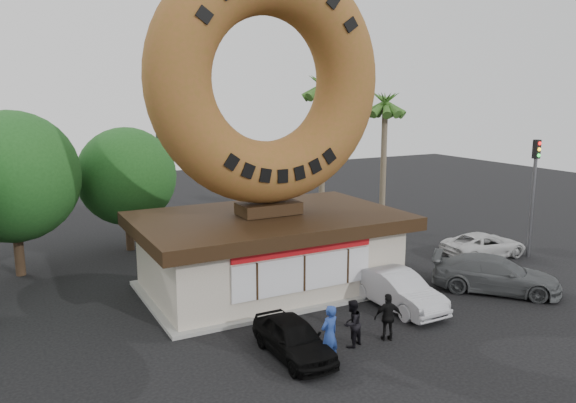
% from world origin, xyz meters
% --- Properties ---
extents(ground, '(90.00, 90.00, 0.00)m').
position_xyz_m(ground, '(0.00, 0.00, 0.00)').
color(ground, black).
rests_on(ground, ground).
extents(donut_shop, '(11.20, 7.20, 3.80)m').
position_xyz_m(donut_shop, '(0.00, 5.98, 1.77)').
color(donut_shop, beige).
rests_on(donut_shop, ground).
extents(giant_donut, '(10.20, 2.60, 10.20)m').
position_xyz_m(giant_donut, '(0.00, 6.00, 8.90)').
color(giant_donut, brown).
rests_on(giant_donut, donut_shop).
extents(tree_west, '(6.00, 6.00, 7.65)m').
position_xyz_m(tree_west, '(-9.50, 13.00, 4.64)').
color(tree_west, '#473321').
rests_on(tree_west, ground).
extents(tree_mid, '(5.20, 5.20, 6.63)m').
position_xyz_m(tree_mid, '(-4.00, 15.00, 4.02)').
color(tree_mid, '#473321').
rests_on(tree_mid, ground).
extents(palm_near, '(2.60, 2.60, 9.75)m').
position_xyz_m(palm_near, '(7.50, 14.00, 8.41)').
color(palm_near, '#726651').
rests_on(palm_near, ground).
extents(palm_far, '(2.60, 2.60, 8.75)m').
position_xyz_m(palm_far, '(11.00, 12.50, 7.48)').
color(palm_far, '#726651').
rests_on(palm_far, ground).
extents(street_lamp, '(2.11, 0.20, 8.00)m').
position_xyz_m(street_lamp, '(-1.86, 16.00, 4.48)').
color(street_lamp, '#59595E').
rests_on(street_lamp, ground).
extents(traffic_signal, '(0.30, 0.38, 6.07)m').
position_xyz_m(traffic_signal, '(14.00, 3.99, 3.87)').
color(traffic_signal, '#59595E').
rests_on(traffic_signal, ground).
extents(person_left, '(0.79, 0.63, 1.91)m').
position_xyz_m(person_left, '(-1.39, -1.14, 0.96)').
color(person_left, navy).
rests_on(person_left, ground).
extents(person_center, '(0.96, 0.87, 1.63)m').
position_xyz_m(person_center, '(-0.09, -0.48, 0.81)').
color(person_center, black).
rests_on(person_center, ground).
extents(person_right, '(1.06, 0.72, 1.67)m').
position_xyz_m(person_right, '(1.28, -0.66, 0.83)').
color(person_right, black).
rests_on(person_right, ground).
extents(car_black, '(1.52, 3.74, 1.27)m').
position_xyz_m(car_black, '(-2.16, -0.22, 0.64)').
color(car_black, black).
rests_on(car_black, ground).
extents(car_silver, '(1.69, 4.50, 1.47)m').
position_xyz_m(car_silver, '(3.47, 1.57, 0.73)').
color(car_silver, '#B0B0B5').
rests_on(car_silver, ground).
extents(car_grey, '(5.11, 5.29, 1.52)m').
position_xyz_m(car_grey, '(8.35, 1.08, 0.76)').
color(car_grey, '#535557').
rests_on(car_grey, ground).
extents(car_white, '(4.65, 2.42, 1.25)m').
position_xyz_m(car_white, '(11.96, 5.08, 0.63)').
color(car_white, silver).
rests_on(car_white, ground).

